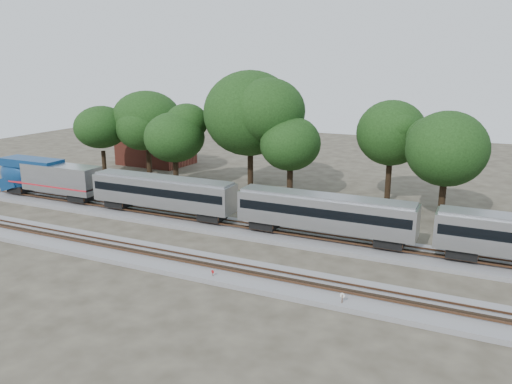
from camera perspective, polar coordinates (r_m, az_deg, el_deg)
ground at (r=44.89m, az=-2.41°, el=-7.09°), size 160.00×160.00×0.00m
track_far at (r=49.89m, az=0.74°, el=-4.57°), size 160.00×5.00×0.73m
track_near at (r=41.57m, az=-4.96°, el=-8.65°), size 160.00×5.00×0.73m
train at (r=45.24m, az=19.09°, el=-3.54°), size 105.62×3.01×4.44m
switch_stand_red at (r=39.59m, az=-4.97°, el=-9.31°), size 0.28×0.10×0.89m
switch_stand_white at (r=35.78m, az=9.82°, el=-11.91°), size 0.36×0.07×1.14m
switch_lever at (r=37.85m, az=1.63°, el=-11.12°), size 0.56×0.41×0.30m
brick_building at (r=85.75m, az=-11.37°, el=5.00°), size 11.77×8.58×5.49m
tree_0 at (r=75.98m, az=-17.26°, el=7.08°), size 7.68×7.68×10.82m
tree_1 at (r=75.16m, az=-12.38°, el=8.24°), size 8.89×8.89×12.53m
tree_2 at (r=67.15m, az=-9.31°, el=6.17°), size 7.14×7.14×10.06m
tree_3 at (r=65.19m, az=-0.66°, el=8.97°), size 10.40×10.40×14.67m
tree_4 at (r=60.23m, az=3.97°, el=5.52°), size 7.28×7.28×10.27m
tree_5 at (r=61.28m, az=15.22°, el=6.51°), size 8.68×8.68×12.24m
tree_6 at (r=55.21m, az=20.98°, el=4.62°), size 8.10×8.10×11.41m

